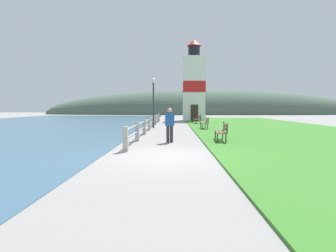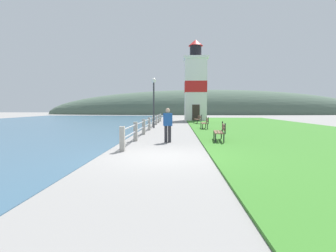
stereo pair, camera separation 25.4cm
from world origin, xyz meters
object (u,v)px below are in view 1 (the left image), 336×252
Objects in this scene: park_bench_near at (222,131)px; park_bench_midway at (205,122)px; person_strolling at (170,124)px; lighthouse at (194,86)px; park_bench_far at (197,119)px; lamp_post at (153,94)px.

park_bench_midway is (0.03, 7.18, -0.00)m from park_bench_near.
person_strolling is at bearing 72.44° from park_bench_midway.
person_strolling is (-2.66, -20.98, -3.52)m from lighthouse.
park_bench_near is at bearing -99.63° from person_strolling.
lighthouse is (0.16, 20.68, 3.85)m from park_bench_near.
park_bench_near is 13.74m from park_bench_far.
lighthouse is 21.44m from person_strolling.
park_bench_far is 7.93m from lighthouse.
park_bench_midway is 6.57m from park_bench_far.
lamp_post reaches higher than person_strolling.
lighthouse is 2.54× the size of lamp_post.
park_bench_near is at bearing -90.43° from lighthouse.
park_bench_far is at bearing -84.46° from park_bench_near.
lamp_post is (-3.95, 8.33, 2.20)m from park_bench_near.
park_bench_near is 0.17× the size of lighthouse.
park_bench_midway and park_bench_far have the same top height.
lighthouse reaches higher than park_bench_far.
lamp_post is at bearing -15.07° from park_bench_midway.
lamp_post reaches higher than park_bench_far.
lamp_post is (-1.44, 8.63, 1.87)m from person_strolling.
park_bench_near and park_bench_midway have the same top height.
lighthouse is (0.15, 6.93, 3.85)m from park_bench_far.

